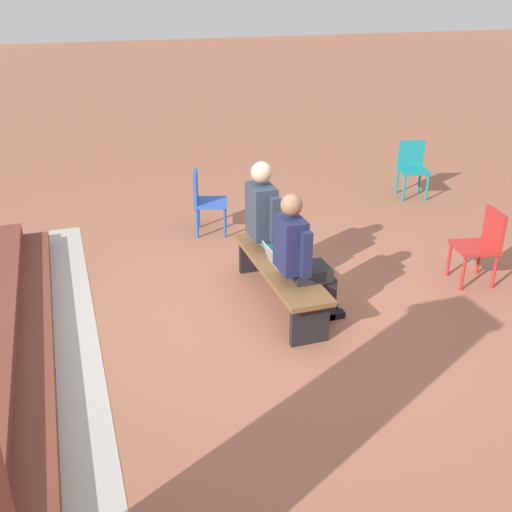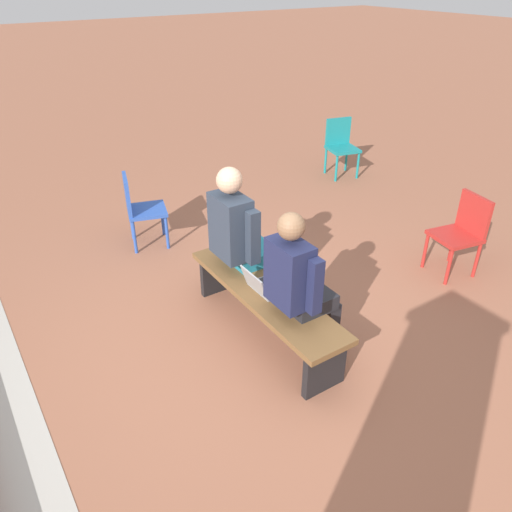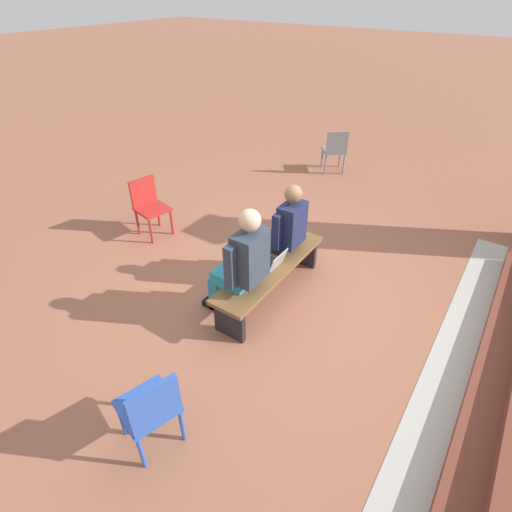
{
  "view_description": "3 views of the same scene",
  "coord_description": "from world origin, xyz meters",
  "px_view_note": "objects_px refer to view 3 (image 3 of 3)",
  "views": [
    {
      "loc": [
        -5.0,
        1.84,
        3.09
      ],
      "look_at": [
        -0.27,
        0.27,
        0.78
      ],
      "focal_mm": 42.0,
      "sensor_mm": 36.0,
      "label": 1
    },
    {
      "loc": [
        -2.72,
        1.84,
        2.81
      ],
      "look_at": [
        0.28,
        -0.13,
        0.71
      ],
      "focal_mm": 35.0,
      "sensor_mm": 36.0,
      "label": 2
    },
    {
      "loc": [
        3.3,
        1.84,
        3.19
      ],
      "look_at": [
        0.51,
        -0.07,
        0.82
      ],
      "focal_mm": 28.0,
      "sensor_mm": 36.0,
      "label": 3
    }
  ],
  "objects_px": {
    "plastic_chair_mid_courtyard": "(335,148)",
    "laptop": "(272,263)",
    "person_student": "(284,231)",
    "plastic_chair_far_left": "(151,408)",
    "person_adult": "(242,263)",
    "plastic_chair_near_bench_right": "(149,204)",
    "bench": "(271,272)"
  },
  "relations": [
    {
      "from": "bench",
      "to": "person_adult",
      "type": "bearing_deg",
      "value": -8.58
    },
    {
      "from": "person_adult",
      "to": "plastic_chair_mid_courtyard",
      "type": "height_order",
      "value": "person_adult"
    },
    {
      "from": "person_adult",
      "to": "plastic_chair_far_left",
      "type": "distance_m",
      "value": 1.7
    },
    {
      "from": "person_adult",
      "to": "laptop",
      "type": "bearing_deg",
      "value": 169.83
    },
    {
      "from": "person_student",
      "to": "laptop",
      "type": "height_order",
      "value": "person_student"
    },
    {
      "from": "bench",
      "to": "plastic_chair_near_bench_right",
      "type": "distance_m",
      "value": 2.28
    },
    {
      "from": "plastic_chair_mid_courtyard",
      "to": "plastic_chair_far_left",
      "type": "relative_size",
      "value": 1.0
    },
    {
      "from": "person_student",
      "to": "plastic_chair_near_bench_right",
      "type": "xyz_separation_m",
      "value": [
        0.14,
        -2.2,
        -0.23
      ]
    },
    {
      "from": "person_student",
      "to": "plastic_chair_mid_courtyard",
      "type": "distance_m",
      "value": 3.63
    },
    {
      "from": "bench",
      "to": "plastic_chair_mid_courtyard",
      "type": "relative_size",
      "value": 2.14
    },
    {
      "from": "plastic_chair_far_left",
      "to": "bench",
      "type": "bearing_deg",
      "value": -172.96
    },
    {
      "from": "plastic_chair_near_bench_right",
      "to": "plastic_chair_mid_courtyard",
      "type": "bearing_deg",
      "value": 160.93
    },
    {
      "from": "laptop",
      "to": "person_adult",
      "type": "bearing_deg",
      "value": -10.17
    },
    {
      "from": "bench",
      "to": "plastic_chair_far_left",
      "type": "bearing_deg",
      "value": 7.04
    },
    {
      "from": "person_student",
      "to": "laptop",
      "type": "relative_size",
      "value": 4.14
    },
    {
      "from": "person_adult",
      "to": "plastic_chair_near_bench_right",
      "type": "bearing_deg",
      "value": -107.78
    },
    {
      "from": "person_student",
      "to": "person_adult",
      "type": "height_order",
      "value": "person_adult"
    },
    {
      "from": "person_student",
      "to": "plastic_chair_far_left",
      "type": "height_order",
      "value": "person_student"
    },
    {
      "from": "plastic_chair_far_left",
      "to": "plastic_chair_near_bench_right",
      "type": "bearing_deg",
      "value": -132.88
    },
    {
      "from": "plastic_chair_mid_courtyard",
      "to": "laptop",
      "type": "bearing_deg",
      "value": 14.78
    },
    {
      "from": "bench",
      "to": "laptop",
      "type": "relative_size",
      "value": 5.63
    },
    {
      "from": "person_student",
      "to": "plastic_chair_far_left",
      "type": "bearing_deg",
      "value": 7.49
    },
    {
      "from": "person_student",
      "to": "person_adult",
      "type": "bearing_deg",
      "value": -0.29
    },
    {
      "from": "person_adult",
      "to": "plastic_chair_near_bench_right",
      "type": "distance_m",
      "value": 2.32
    },
    {
      "from": "plastic_chair_mid_courtyard",
      "to": "person_student",
      "type": "bearing_deg",
      "value": 15.12
    },
    {
      "from": "laptop",
      "to": "plastic_chair_far_left",
      "type": "height_order",
      "value": "plastic_chair_far_left"
    },
    {
      "from": "person_adult",
      "to": "laptop",
      "type": "distance_m",
      "value": 0.53
    },
    {
      "from": "bench",
      "to": "plastic_chair_far_left",
      "type": "relative_size",
      "value": 2.14
    },
    {
      "from": "person_adult",
      "to": "plastic_chair_mid_courtyard",
      "type": "xyz_separation_m",
      "value": [
        -4.34,
        -0.94,
        -0.26
      ]
    },
    {
      "from": "bench",
      "to": "plastic_chair_far_left",
      "type": "height_order",
      "value": "plastic_chair_far_left"
    },
    {
      "from": "person_adult",
      "to": "plastic_chair_near_bench_right",
      "type": "xyz_separation_m",
      "value": [
        -0.7,
        -2.2,
        -0.26
      ]
    },
    {
      "from": "plastic_chair_far_left",
      "to": "plastic_chair_mid_courtyard",
      "type": "bearing_deg",
      "value": -168.0
    }
  ]
}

